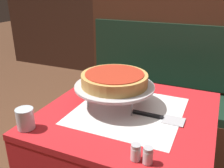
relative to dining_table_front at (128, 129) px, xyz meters
name	(u,v)px	position (x,y,z in m)	size (l,w,h in m)	color
dining_table_front	(128,129)	(0.00, 0.00, 0.00)	(0.81, 0.81, 0.73)	red
dining_table_rear	(209,51)	(0.26, 1.77, 0.01)	(0.78, 0.78, 0.73)	#1E6B33
booth_bench	(179,110)	(0.14, 0.81, -0.26)	(1.66, 0.49, 1.28)	#4C2819
pizza_pan_stand	(114,87)	(-0.09, 0.03, 0.21)	(0.40, 0.40, 0.11)	#ADADB2
deep_dish_pizza	(114,79)	(-0.09, 0.03, 0.25)	(0.33, 0.33, 0.06)	tan
pizza_server	(159,117)	(0.16, -0.01, 0.11)	(0.24, 0.08, 0.01)	#BCBCC1
water_glass_near	(25,119)	(-0.35, -0.33, 0.15)	(0.08, 0.08, 0.09)	silver
salt_shaker	(136,152)	(0.15, -0.33, 0.14)	(0.04, 0.04, 0.06)	silver
pepper_shaker	(148,155)	(0.19, -0.33, 0.14)	(0.04, 0.04, 0.06)	silver
condiment_caddy	(204,37)	(0.19, 1.80, 0.15)	(0.14, 0.14, 0.18)	black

